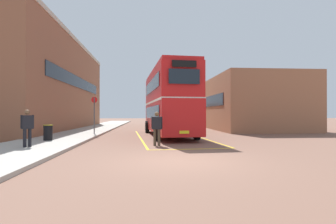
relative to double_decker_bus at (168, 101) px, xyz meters
The scene contains 11 objects.
ground_plane 4.90m from the double_decker_bus, 95.68° to the left, with size 135.60×135.60×0.00m, color brown.
sidewalk_left 9.86m from the double_decker_bus, 136.42° to the left, with size 4.00×57.60×0.14m, color #A39E93.
brick_building_left 14.36m from the double_decker_bus, 143.41° to the left, with size 5.92×23.83×9.07m.
depot_building_right 13.15m from the double_decker_bus, 46.16° to the left, with size 8.12×16.32×5.27m.
double_decker_bus is the anchor object (origin of this frame).
single_deck_bus 19.73m from the double_decker_bus, 84.06° to the left, with size 2.97×9.48×3.02m.
pedestrian_boarding 6.19m from the double_decker_bus, 99.90° to the right, with size 0.55×0.36×1.71m.
pedestrian_waiting_near 9.91m from the double_decker_bus, 134.10° to the right, with size 0.50×0.47×1.65m.
litter_bin 8.34m from the double_decker_bus, 149.63° to the right, with size 0.51×0.51×0.86m.
bus_stop_sign 5.48m from the double_decker_bus, behind, with size 0.44×0.08×2.71m.
bay_marking_yellow 3.17m from the double_decker_bus, 87.76° to the right, with size 5.20×12.89×0.01m.
Camera 1 is at (-1.09, -9.00, 1.62)m, focal length 28.31 mm.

